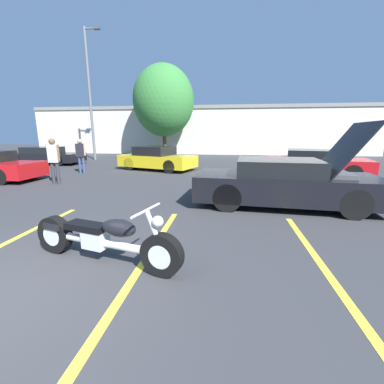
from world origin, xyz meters
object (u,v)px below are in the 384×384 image
(tree_background, at_px, (164,101))
(motorcycle, at_px, (103,239))
(spectator_midground, at_px, (81,153))
(parked_car_mid_right_row, at_px, (157,159))
(parked_car_right_row, at_px, (314,164))
(light_pole, at_px, (90,91))
(show_car_hood_open, at_px, (285,183))
(parked_car_left_row, at_px, (45,156))
(spectator_by_show_car, at_px, (54,157))

(tree_background, relative_size, motorcycle, 2.90)
(motorcycle, height_order, spectator_midground, spectator_midground)
(spectator_midground, bearing_deg, parked_car_mid_right_row, 26.37)
(spectator_midground, bearing_deg, motorcycle, -57.85)
(parked_car_right_row, bearing_deg, light_pole, 168.37)
(light_pole, distance_m, parked_car_mid_right_row, 8.80)
(light_pole, xyz_separation_m, spectator_midground, (2.67, -6.44, -3.89))
(light_pole, relative_size, show_car_hood_open, 1.87)
(light_pole, relative_size, motorcycle, 3.51)
(parked_car_left_row, bearing_deg, motorcycle, -48.76)
(motorcycle, relative_size, parked_car_right_row, 0.55)
(light_pole, bearing_deg, parked_car_mid_right_row, -38.41)
(motorcycle, relative_size, parked_car_mid_right_row, 0.58)
(spectator_midground, bearing_deg, light_pole, 112.50)
(light_pole, bearing_deg, spectator_midground, -67.50)
(parked_car_right_row, height_order, spectator_midground, spectator_midground)
(parked_car_right_row, bearing_deg, parked_car_left_row, -178.24)
(motorcycle, xyz_separation_m, parked_car_right_row, (5.66, 8.65, 0.22))
(parked_car_right_row, bearing_deg, tree_background, 145.97)
(motorcycle, xyz_separation_m, parked_car_left_row, (-9.65, 11.64, 0.16))
(parked_car_mid_right_row, bearing_deg, spectator_by_show_car, -103.32)
(show_car_hood_open, xyz_separation_m, parked_car_left_row, (-13.02, 8.02, -0.09))
(show_car_hood_open, distance_m, spectator_by_show_car, 8.36)
(tree_background, distance_m, parked_car_right_row, 13.97)
(motorcycle, relative_size, spectator_by_show_car, 1.47)
(parked_car_left_row, relative_size, parked_car_right_row, 0.99)
(light_pole, xyz_separation_m, motorcycle, (7.94, -14.84, -4.50))
(motorcycle, height_order, parked_car_right_row, parked_car_right_row)
(light_pole, relative_size, parked_car_right_row, 1.93)
(parked_car_left_row, relative_size, parked_car_mid_right_row, 1.05)
(show_car_hood_open, relative_size, parked_car_mid_right_row, 1.09)
(spectator_by_show_car, height_order, spectator_midground, spectator_by_show_car)
(parked_car_left_row, distance_m, parked_car_right_row, 15.60)
(light_pole, xyz_separation_m, spectator_by_show_car, (3.21, -9.20, -3.84))
(motorcycle, height_order, show_car_hood_open, show_car_hood_open)
(tree_background, height_order, motorcycle, tree_background)
(parked_car_right_row, bearing_deg, spectator_by_show_car, -151.00)
(light_pole, xyz_separation_m, parked_car_right_row, (13.61, -6.18, -4.28))
(light_pole, relative_size, spectator_by_show_car, 5.15)
(parked_car_right_row, distance_m, spectator_midground, 10.95)
(spectator_by_show_car, relative_size, spectator_midground, 1.05)
(parked_car_mid_right_row, bearing_deg, motorcycle, -60.02)
(show_car_hood_open, xyz_separation_m, spectator_by_show_car, (-8.10, 2.01, 0.41))
(motorcycle, relative_size, parked_car_left_row, 0.56)
(parked_car_mid_right_row, bearing_deg, parked_car_left_row, -172.40)
(tree_background, distance_m, show_car_hood_open, 16.78)
(tree_background, distance_m, parked_car_left_row, 9.99)
(light_pole, relative_size, parked_car_mid_right_row, 2.05)
(light_pole, distance_m, tree_background, 5.72)
(motorcycle, distance_m, show_car_hood_open, 4.96)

